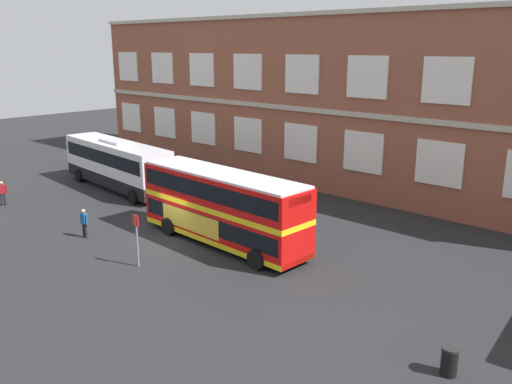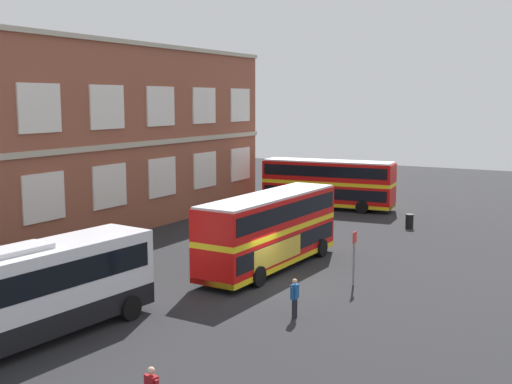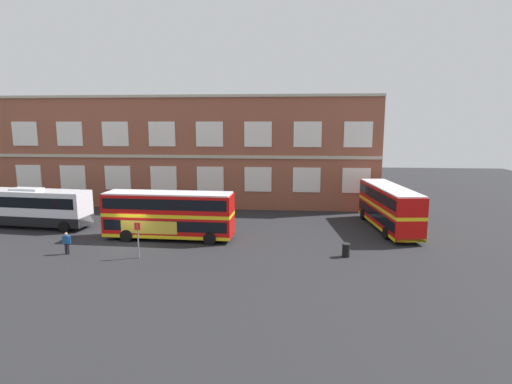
# 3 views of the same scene
# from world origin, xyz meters

# --- Properties ---
(ground_plane) EXTENTS (120.00, 120.00, 0.00)m
(ground_plane) POSITION_xyz_m (0.00, 2.00, 0.00)
(ground_plane) COLOR #232326
(double_decker_near) EXTENTS (11.08, 3.13, 4.07)m
(double_decker_near) POSITION_xyz_m (2.79, 1.52, 2.15)
(double_decker_near) COLOR red
(double_decker_near) RESTS_ON ground
(double_decker_middle) EXTENTS (3.72, 11.21, 4.07)m
(double_decker_middle) POSITION_xyz_m (22.32, 6.47, 2.15)
(double_decker_middle) COLOR red
(double_decker_middle) RESTS_ON ground
(touring_coach) EXTENTS (12.18, 3.70, 3.80)m
(touring_coach) POSITION_xyz_m (-11.80, 4.33, 1.91)
(touring_coach) COLOR silver
(touring_coach) RESTS_ON ground
(waiting_passenger) EXTENTS (0.64, 0.27, 1.70)m
(waiting_passenger) POSITION_xyz_m (-3.75, -3.20, 0.93)
(waiting_passenger) COLOR black
(waiting_passenger) RESTS_ON ground
(bus_stand_flag) EXTENTS (0.44, 0.10, 2.70)m
(bus_stand_flag) POSITION_xyz_m (2.02, -3.62, 1.64)
(bus_stand_flag) COLOR slate
(bus_stand_flag) RESTS_ON ground
(station_litter_bin) EXTENTS (0.60, 0.60, 1.03)m
(station_litter_bin) POSITION_xyz_m (17.32, -2.00, 0.52)
(station_litter_bin) COLOR black
(station_litter_bin) RESTS_ON ground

